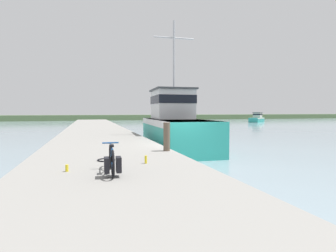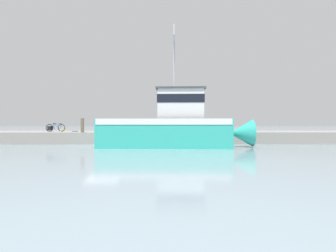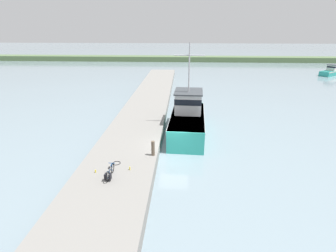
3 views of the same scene
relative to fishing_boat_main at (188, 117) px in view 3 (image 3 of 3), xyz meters
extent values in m
plane|color=gray|center=(-1.20, -5.15, -1.56)|extent=(320.00, 320.00, 0.00)
cube|color=gray|center=(-5.02, -5.15, -1.09)|extent=(5.26, 80.00, 0.94)
cube|color=#567047|center=(28.80, 58.67, -0.82)|extent=(180.00, 5.00, 1.48)
cube|color=teal|center=(-0.03, -0.58, -0.57)|extent=(3.63, 9.19, 1.98)
cone|color=teal|center=(0.26, 4.75, -0.57)|extent=(1.97, 1.72, 1.88)
cube|color=silver|center=(-0.03, -0.58, 0.22)|extent=(3.68, 9.01, 0.40)
cube|color=silver|center=(0.03, 0.55, 1.41)|extent=(2.68, 3.21, 1.99)
cube|color=black|center=(0.03, 0.55, 1.76)|extent=(2.73, 3.27, 0.56)
cube|color=#3D4247|center=(0.03, 0.55, 2.47)|extent=(2.89, 3.46, 0.12)
cylinder|color=#B2B2B7|center=(0.00, 0.09, 4.81)|extent=(0.14, 0.14, 4.56)
cylinder|color=#B2B2B7|center=(0.00, 0.09, 5.95)|extent=(2.83, 0.25, 0.10)
cube|color=teal|center=(31.81, 35.13, -1.06)|extent=(6.02, 5.47, 1.01)
cube|color=beige|center=(31.81, 35.13, -0.65)|extent=(5.95, 5.42, 0.20)
cube|color=beige|center=(32.40, 35.61, 0.03)|extent=(2.66, 2.60, 1.16)
cube|color=black|center=(32.40, 35.61, 0.23)|extent=(2.71, 2.65, 0.32)
cube|color=#3D4247|center=(32.40, 35.61, 0.67)|extent=(2.87, 2.81, 0.12)
torus|color=black|center=(-5.12, -10.85, -0.29)|extent=(0.08, 0.67, 0.66)
torus|color=black|center=(-5.08, -9.77, -0.29)|extent=(0.08, 0.67, 0.66)
cylinder|color=navy|center=(-5.11, -10.68, -0.36)|extent=(0.05, 0.37, 0.18)
cylinder|color=navy|center=(-5.10, -10.45, -0.19)|extent=(0.04, 0.14, 0.51)
cylinder|color=navy|center=(-5.11, -10.62, -0.11)|extent=(0.05, 0.48, 0.38)
cylinder|color=navy|center=(-5.10, -10.17, -0.20)|extent=(0.06, 0.69, 0.51)
cylinder|color=navy|center=(-5.09, -10.11, 0.05)|extent=(0.05, 0.56, 0.05)
cylinder|color=navy|center=(-5.08, -9.80, -0.12)|extent=(0.04, 0.10, 0.34)
cylinder|color=navy|center=(-5.09, -9.84, 0.10)|extent=(0.44, 0.05, 0.04)
cube|color=black|center=(-5.10, -10.42, 0.09)|extent=(0.11, 0.24, 0.05)
cube|color=black|center=(-5.25, -10.80, -0.32)|extent=(0.13, 0.32, 0.37)
cube|color=black|center=(-4.97, -10.81, -0.32)|extent=(0.13, 0.32, 0.37)
cylinder|color=brown|center=(-2.68, -7.17, -0.05)|extent=(0.26, 0.26, 1.13)
torus|color=black|center=(-5.13, -8.57, -0.60)|extent=(0.57, 0.57, 0.04)
cylinder|color=yellow|center=(-6.21, -9.86, -0.53)|extent=(0.08, 0.08, 0.18)
cylinder|color=yellow|center=(-4.01, -9.42, -0.50)|extent=(0.07, 0.07, 0.24)
camera|label=1|loc=(-5.65, -17.12, 0.96)|focal=28.00mm
camera|label=2|loc=(18.43, -0.63, 0.09)|focal=28.00mm
camera|label=3|loc=(-0.60, -24.67, 8.38)|focal=28.00mm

